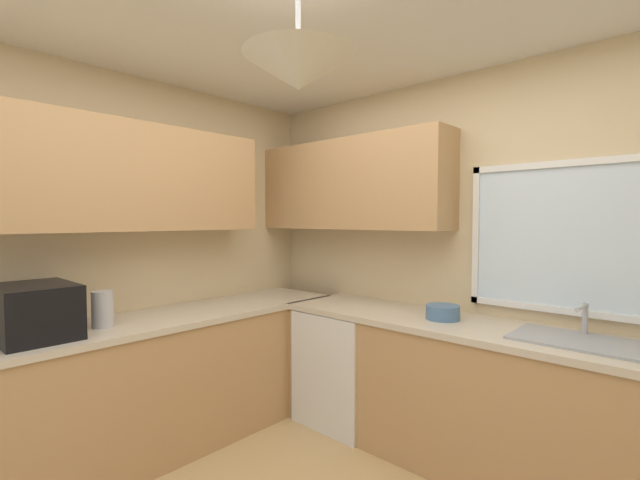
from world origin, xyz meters
name	(u,v)px	position (x,y,z in m)	size (l,w,h in m)	color
room_shell	(311,184)	(-0.35, 0.44, 1.71)	(3.67, 3.42, 2.58)	beige
counter_run_left	(138,389)	(-1.46, 0.00, 0.44)	(0.65, 3.03, 0.89)	tan
counter_run_back	(481,398)	(0.21, 1.34, 0.44)	(2.76, 0.65, 0.89)	tan
dishwasher	(347,365)	(-0.80, 1.31, 0.42)	(0.60, 0.60, 0.84)	white
microwave	(35,311)	(-1.46, -0.55, 1.03)	(0.48, 0.36, 0.29)	black
kettle	(103,309)	(-1.44, -0.21, 0.99)	(0.12, 0.12, 0.22)	#B7B7BC
sink_assembly	(578,340)	(0.71, 1.35, 0.90)	(0.62, 0.40, 0.19)	#9EA0A5
bowl	(443,312)	(-0.04, 1.34, 0.93)	(0.21, 0.21, 0.09)	#4C7099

